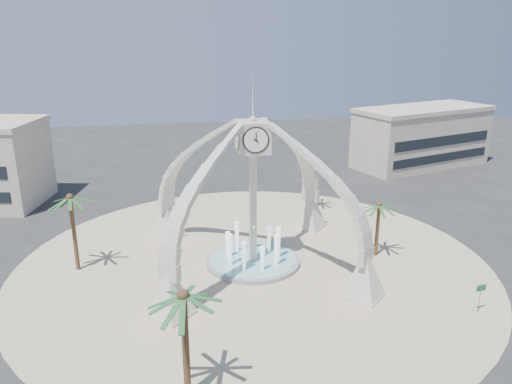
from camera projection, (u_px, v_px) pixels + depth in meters
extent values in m
plane|color=#282828|center=(253.00, 264.00, 42.77)|extent=(140.00, 140.00, 0.00)
cylinder|color=#C5B392|center=(253.00, 263.00, 42.76)|extent=(40.00, 40.00, 0.06)
cube|color=beige|center=(253.00, 210.00, 41.25)|extent=(0.55, 0.55, 9.80)
cube|color=beige|center=(253.00, 137.00, 39.36)|extent=(2.50, 2.50, 2.50)
cone|color=beige|center=(253.00, 95.00, 38.36)|extent=(0.20, 0.20, 4.00)
cylinder|color=white|center=(256.00, 140.00, 38.15)|extent=(1.84, 0.04, 1.84)
pyramid|color=beige|center=(310.00, 213.00, 50.10)|extent=(3.80, 3.80, 3.20)
pyramid|color=beige|center=(168.00, 222.00, 47.67)|extent=(3.80, 3.80, 3.20)
pyramid|color=beige|center=(170.00, 296.00, 34.44)|extent=(3.80, 3.80, 3.20)
pyramid|color=beige|center=(364.00, 278.00, 36.87)|extent=(3.80, 3.80, 3.20)
cylinder|color=gray|center=(253.00, 261.00, 42.70)|extent=(8.00, 8.00, 0.40)
cylinder|color=#85C0C6|center=(253.00, 259.00, 42.64)|extent=(7.40, 7.40, 0.04)
cone|color=white|center=(253.00, 242.00, 42.14)|extent=(0.60, 0.60, 3.20)
cube|color=beige|center=(421.00, 139.00, 72.89)|extent=(21.49, 13.79, 8.00)
cube|color=beige|center=(424.00, 109.00, 71.56)|extent=(21.87, 14.17, 0.60)
cylinder|color=brown|center=(377.00, 230.00, 43.52)|extent=(0.32, 0.32, 4.92)
cylinder|color=brown|center=(74.00, 234.00, 40.64)|extent=(0.35, 0.35, 6.52)
cylinder|color=brown|center=(311.00, 186.00, 54.71)|extent=(0.33, 0.33, 5.67)
cylinder|color=brown|center=(186.00, 346.00, 26.36)|extent=(0.39, 0.39, 6.29)
cylinder|color=slate|center=(480.00, 298.00, 35.02)|extent=(0.07, 0.07, 2.31)
cube|color=#1B6D32|center=(481.00, 288.00, 34.78)|extent=(0.78, 0.14, 0.46)
cube|color=white|center=(481.00, 288.00, 34.78)|extent=(0.85, 0.13, 0.53)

